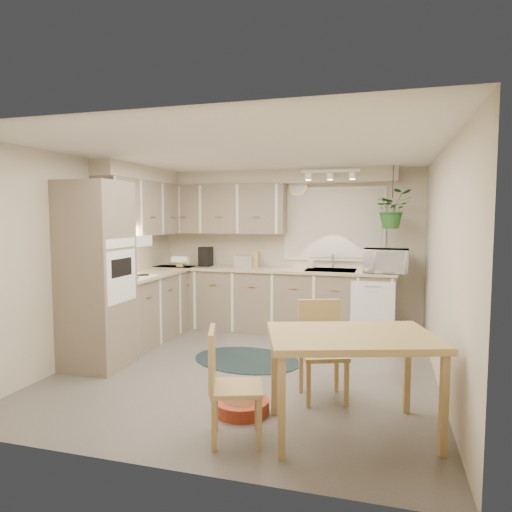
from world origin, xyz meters
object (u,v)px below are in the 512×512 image
Objects in this scene: dining_table at (351,384)px; microwave at (386,258)px; chair_back at (323,351)px; chair_left at (236,385)px; braided_rug at (247,360)px; pet_bed at (241,406)px.

microwave is (0.25, 2.93, 0.74)m from dining_table.
dining_table is at bearing 94.90° from chair_back.
chair_left is at bearing -105.49° from microwave.
dining_table is 0.69m from chair_back.
chair_back is at bearing -41.82° from braided_rug.
chair_left reaches higher than pet_bed.
chair_left reaches higher than dining_table.
chair_back is at bearing 37.21° from pet_bed.
chair_back is at bearing 132.31° from chair_left.
dining_table is at bearing -8.04° from pet_bed.
chair_back is (-0.30, 0.62, 0.06)m from dining_table.
chair_back is at bearing 115.71° from dining_table.
braided_rug is 2.74× the size of pet_bed.
microwave reaches higher than braided_rug.
chair_left is 1.99m from braided_rug.
dining_table is 1.40× the size of chair_back.
chair_back is 2.47m from microwave.
microwave reaches higher than dining_table.
braided_rug is at bearing 105.11° from pet_bed.
chair_left reaches higher than braided_rug.
chair_left is at bearing -76.73° from pet_bed.
braided_rug is at bearing 175.97° from chair_left.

